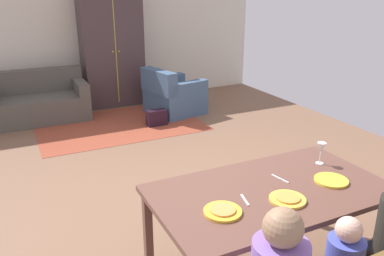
{
  "coord_description": "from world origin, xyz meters",
  "views": [
    {
      "loc": [
        -1.52,
        -3.43,
        2.13
      ],
      "look_at": [
        0.04,
        -0.23,
        0.85
      ],
      "focal_mm": 36.45,
      "sensor_mm": 36.0,
      "label": 1
    }
  ],
  "objects_px": {
    "dining_table": "(271,198)",
    "plate_near_man": "(223,212)",
    "plate_near_child": "(287,199)",
    "plate_near_woman": "(331,180)",
    "armoire": "(112,49)",
    "armchair": "(173,96)",
    "handbag": "(157,118)",
    "couch": "(37,102)",
    "wine_glass": "(321,149)"
  },
  "relations": [
    {
      "from": "dining_table",
      "to": "plate_near_man",
      "type": "distance_m",
      "value": 0.5
    },
    {
      "from": "dining_table",
      "to": "plate_near_child",
      "type": "bearing_deg",
      "value": -90.0
    },
    {
      "from": "plate_near_woman",
      "to": "armoire",
      "type": "relative_size",
      "value": 0.12
    },
    {
      "from": "armchair",
      "to": "armoire",
      "type": "height_order",
      "value": "armoire"
    },
    {
      "from": "plate_near_woman",
      "to": "plate_near_child",
      "type": "bearing_deg",
      "value": -170.46
    },
    {
      "from": "armoire",
      "to": "plate_near_child",
      "type": "bearing_deg",
      "value": -92.62
    },
    {
      "from": "plate_near_man",
      "to": "handbag",
      "type": "distance_m",
      "value": 4.01
    },
    {
      "from": "armoire",
      "to": "handbag",
      "type": "height_order",
      "value": "armoire"
    },
    {
      "from": "dining_table",
      "to": "plate_near_woman",
      "type": "distance_m",
      "value": 0.49
    },
    {
      "from": "couch",
      "to": "dining_table",
      "type": "bearing_deg",
      "value": -76.18
    },
    {
      "from": "handbag",
      "to": "couch",
      "type": "bearing_deg",
      "value": 145.94
    },
    {
      "from": "dining_table",
      "to": "plate_near_woman",
      "type": "relative_size",
      "value": 6.93
    },
    {
      "from": "couch",
      "to": "plate_near_woman",
      "type": "bearing_deg",
      "value": -71.38
    },
    {
      "from": "dining_table",
      "to": "handbag",
      "type": "distance_m",
      "value": 3.78
    },
    {
      "from": "plate_near_man",
      "to": "armoire",
      "type": "bearing_deg",
      "value": 82.32
    },
    {
      "from": "couch",
      "to": "armchair",
      "type": "height_order",
      "value": "same"
    },
    {
      "from": "armoire",
      "to": "handbag",
      "type": "distance_m",
      "value": 1.82
    },
    {
      "from": "dining_table",
      "to": "wine_glass",
      "type": "height_order",
      "value": "wine_glass"
    },
    {
      "from": "plate_near_man",
      "to": "couch",
      "type": "distance_m",
      "value": 5.06
    },
    {
      "from": "plate_near_child",
      "to": "handbag",
      "type": "height_order",
      "value": "plate_near_child"
    },
    {
      "from": "wine_glass",
      "to": "armchair",
      "type": "height_order",
      "value": "wine_glass"
    },
    {
      "from": "plate_near_child",
      "to": "armchair",
      "type": "height_order",
      "value": "armchair"
    },
    {
      "from": "plate_near_man",
      "to": "plate_near_woman",
      "type": "height_order",
      "value": "same"
    },
    {
      "from": "plate_near_woman",
      "to": "armoire",
      "type": "xyz_separation_m",
      "value": [
        -0.23,
        5.36,
        0.28
      ]
    },
    {
      "from": "armchair",
      "to": "armoire",
      "type": "distance_m",
      "value": 1.5
    },
    {
      "from": "handbag",
      "to": "plate_near_child",
      "type": "bearing_deg",
      "value": -97.56
    },
    {
      "from": "plate_near_child",
      "to": "wine_glass",
      "type": "distance_m",
      "value": 0.73
    },
    {
      "from": "armchair",
      "to": "armoire",
      "type": "xyz_separation_m",
      "value": [
        -0.76,
        1.06,
        0.73
      ]
    },
    {
      "from": "armchair",
      "to": "plate_near_child",
      "type": "bearing_deg",
      "value": -103.04
    },
    {
      "from": "plate_near_woman",
      "to": "couch",
      "type": "xyz_separation_m",
      "value": [
        -1.67,
        4.97,
        -0.46
      ]
    },
    {
      "from": "plate_near_man",
      "to": "handbag",
      "type": "relative_size",
      "value": 0.78
    },
    {
      "from": "wine_glass",
      "to": "armchair",
      "type": "relative_size",
      "value": 0.18
    },
    {
      "from": "plate_near_man",
      "to": "plate_near_child",
      "type": "xyz_separation_m",
      "value": [
        0.48,
        -0.06,
        0.0
      ]
    },
    {
      "from": "plate_near_woman",
      "to": "armchair",
      "type": "bearing_deg",
      "value": 82.87
    },
    {
      "from": "plate_near_child",
      "to": "armoire",
      "type": "height_order",
      "value": "armoire"
    },
    {
      "from": "wine_glass",
      "to": "armoire",
      "type": "height_order",
      "value": "armoire"
    },
    {
      "from": "armchair",
      "to": "plate_near_woman",
      "type": "bearing_deg",
      "value": -97.13
    },
    {
      "from": "plate_near_child",
      "to": "handbag",
      "type": "distance_m",
      "value": 3.97
    },
    {
      "from": "plate_near_woman",
      "to": "couch",
      "type": "height_order",
      "value": "couch"
    },
    {
      "from": "plate_near_woman",
      "to": "wine_glass",
      "type": "bearing_deg",
      "value": 62.27
    },
    {
      "from": "plate_near_child",
      "to": "armoire",
      "type": "distance_m",
      "value": 5.45
    },
    {
      "from": "plate_near_man",
      "to": "armchair",
      "type": "xyz_separation_m",
      "value": [
        1.49,
        4.32,
        -0.45
      ]
    },
    {
      "from": "wine_glass",
      "to": "handbag",
      "type": "xyz_separation_m",
      "value": [
        -0.11,
        3.53,
        -0.76
      ]
    },
    {
      "from": "dining_table",
      "to": "armoire",
      "type": "relative_size",
      "value": 0.82
    },
    {
      "from": "dining_table",
      "to": "couch",
      "type": "bearing_deg",
      "value": 103.82
    },
    {
      "from": "plate_near_woman",
      "to": "armchair",
      "type": "distance_m",
      "value": 4.35
    },
    {
      "from": "plate_near_man",
      "to": "plate_near_woman",
      "type": "bearing_deg",
      "value": 1.2
    },
    {
      "from": "dining_table",
      "to": "armchair",
      "type": "distance_m",
      "value": 4.33
    },
    {
      "from": "dining_table",
      "to": "plate_near_woman",
      "type": "height_order",
      "value": "plate_near_woman"
    },
    {
      "from": "couch",
      "to": "handbag",
      "type": "distance_m",
      "value": 2.07
    }
  ]
}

